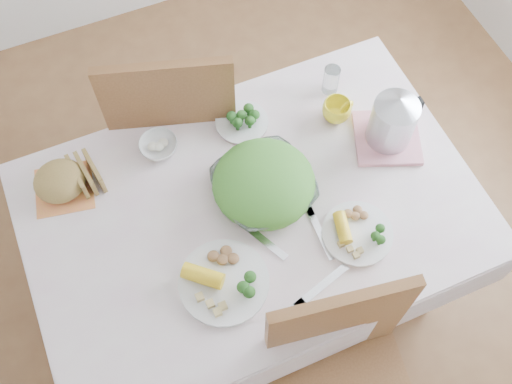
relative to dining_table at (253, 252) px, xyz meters
name	(u,v)px	position (x,y,z in m)	size (l,w,h in m)	color
floor	(254,284)	(0.00, 0.00, -0.38)	(3.60, 3.60, 0.00)	brown
dining_table	(253,252)	(0.00, 0.00, 0.00)	(1.40, 0.90, 0.75)	brown
tablecloth	(253,208)	(0.00, 0.00, 0.38)	(1.50, 1.00, 0.01)	silver
chair_far	(179,119)	(-0.07, 0.65, 0.09)	(0.48, 0.48, 1.07)	brown
salad_bowl	(264,187)	(0.06, 0.04, 0.43)	(0.32, 0.32, 0.08)	white
dinner_plate_left	(224,283)	(-0.19, -0.21, 0.40)	(0.29, 0.29, 0.02)	white
dinner_plate_right	(357,234)	(0.27, -0.23, 0.40)	(0.23, 0.23, 0.02)	white
broccoli_plate	(242,122)	(0.10, 0.33, 0.40)	(0.19, 0.19, 0.02)	beige
napkin	(64,189)	(-0.56, 0.32, 0.39)	(0.19, 0.19, 0.00)	#EE8A46
bread_loaf	(60,181)	(-0.56, 0.32, 0.45)	(0.17, 0.16, 0.10)	olive
fruit_bowl	(159,146)	(-0.21, 0.34, 0.41)	(0.13, 0.13, 0.04)	white
yellow_mug	(336,111)	(0.42, 0.22, 0.43)	(0.10, 0.10, 0.08)	yellow
glass_tumbler	(331,78)	(0.46, 0.34, 0.45)	(0.06, 0.06, 0.11)	white
pink_tray	(387,138)	(0.54, 0.06, 0.40)	(0.23, 0.23, 0.02)	pink
electric_kettle	(393,119)	(0.54, 0.06, 0.51)	(0.16, 0.16, 0.22)	#B2B5BA
fork_left	(261,238)	(-0.02, -0.12, 0.39)	(0.02, 0.21, 0.00)	silver
fork_right	(320,233)	(0.16, -0.18, 0.39)	(0.02, 0.20, 0.00)	silver
knife	(322,286)	(0.09, -0.34, 0.39)	(0.03, 0.22, 0.00)	silver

